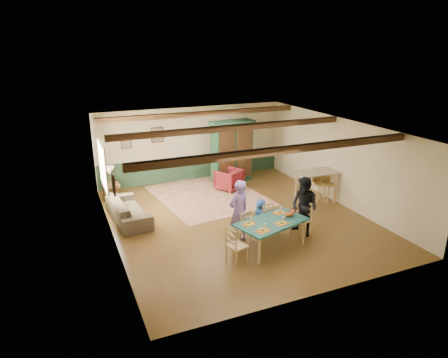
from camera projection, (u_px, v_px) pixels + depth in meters
name	position (u px, v px, depth m)	size (l,w,h in m)	color
floor	(238.00, 219.00, 11.62)	(8.00, 8.00, 0.00)	#503516
wall_back	(192.00, 144.00, 14.68)	(7.00, 0.02, 2.70)	beige
wall_left	(110.00, 192.00, 9.89)	(0.02, 8.00, 2.70)	beige
wall_right	(340.00, 161.00, 12.48)	(0.02, 8.00, 2.70)	beige
ceiling	(239.00, 127.00, 10.76)	(7.00, 8.00, 0.02)	silver
wainscot_back	(193.00, 167.00, 14.95)	(6.95, 0.03, 0.90)	#1E3723
ceiling_beam_front	(283.00, 150.00, 8.78)	(6.95, 0.16, 0.16)	#301D0D
ceiling_beam_mid	(233.00, 128.00, 11.13)	(6.95, 0.16, 0.16)	#301D0D
ceiling_beam_back	(201.00, 114.00, 13.40)	(6.95, 0.16, 0.16)	#301D0D
window_left	(102.00, 166.00, 11.32)	(0.06, 1.60, 1.30)	white
picture_left_wall	(114.00, 184.00, 9.25)	(0.04, 0.42, 0.52)	gray
picture_back_a	(157.00, 135.00, 14.02)	(0.45, 0.04, 0.55)	gray
picture_back_b	(126.00, 142.00, 13.67)	(0.38, 0.04, 0.48)	gray
dining_table	(271.00, 235.00, 9.84)	(1.74, 0.97, 0.72)	#1B564E
dining_chair_far_left	(241.00, 226.00, 10.09)	(0.41, 0.43, 0.92)	tan
dining_chair_far_right	(262.00, 218.00, 10.55)	(0.41, 0.43, 0.92)	tan
dining_chair_end_left	(237.00, 245.00, 9.14)	(0.41, 0.43, 0.92)	tan
dining_chair_end_right	(301.00, 219.00, 10.47)	(0.41, 0.43, 0.92)	tan
person_man	(239.00, 212.00, 10.02)	(0.61, 0.40, 1.67)	#8161A7
person_woman	(304.00, 207.00, 10.42)	(0.77, 0.60, 1.59)	black
person_child	(260.00, 216.00, 10.60)	(0.47, 0.31, 0.97)	#2852A1
cat	(289.00, 214.00, 9.94)	(0.35, 0.14, 0.17)	#CD5824
place_setting_near_left	(263.00, 229.00, 9.21)	(0.39, 0.29, 0.11)	gold
place_setting_near_center	(282.00, 222.00, 9.58)	(0.39, 0.29, 0.11)	gold
place_setting_far_left	(249.00, 222.00, 9.56)	(0.39, 0.29, 0.11)	gold
place_setting_far_right	(279.00, 211.00, 10.20)	(0.39, 0.29, 0.11)	gold
area_rug	(208.00, 195.00, 13.41)	(3.19, 3.79, 0.01)	beige
armoire	(232.00, 152.00, 14.48)	(1.60, 0.64, 2.25)	#153420
armchair	(229.00, 179.00, 13.89)	(0.78, 0.81, 0.73)	#501018
sofa	(128.00, 210.00, 11.45)	(2.17, 0.85, 0.63)	#3A3124
end_table	(112.00, 194.00, 12.70)	(0.51, 0.51, 0.62)	#301D0D
table_lamp	(110.00, 176.00, 12.51)	(0.32, 0.32, 0.57)	beige
counter_table	(316.00, 187.00, 12.67)	(1.25, 0.73, 1.04)	#B6A58E
bar_stool_left	(319.00, 187.00, 12.69)	(0.36, 0.40, 1.02)	#A68440
bar_stool_right	(329.00, 188.00, 12.62)	(0.36, 0.39, 1.01)	#A68440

